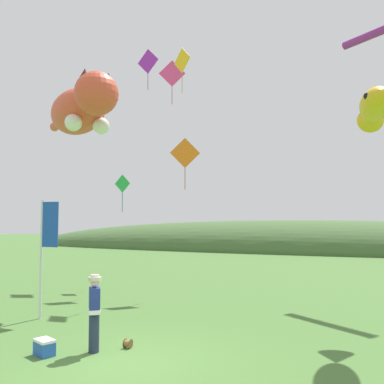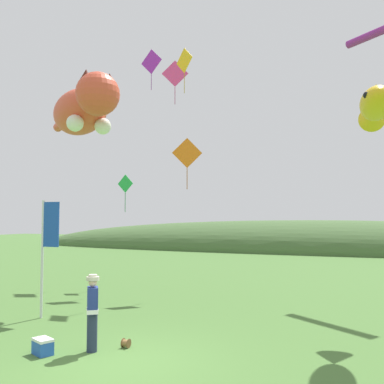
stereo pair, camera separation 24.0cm
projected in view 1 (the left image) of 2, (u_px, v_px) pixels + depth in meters
ground_plane at (125, 363)px, 9.13m from camera, size 120.00×120.00×0.00m
distant_hill_ridge at (340, 252)px, 38.91m from camera, size 62.30×14.40×5.87m
festival_attendant at (94, 310)px, 9.91m from camera, size 0.46×0.49×1.77m
kite_spool at (128, 344)px, 10.17m from camera, size 0.17×0.22×0.22m
picnic_cooler at (44, 347)px, 9.64m from camera, size 0.58×0.50×0.36m
festival_banner_pole at (46, 241)px, 13.25m from camera, size 0.66×0.08×3.65m
kite_giant_cat at (81, 110)px, 16.43m from camera, size 5.62×4.54×2.04m
kite_fish_windsock at (375, 108)px, 11.85m from camera, size 0.97×3.03×0.92m
kite_tube_streamer at (375, 34)px, 18.82m from camera, size 2.74×2.21×0.44m
kite_diamond_pink at (172, 74)px, 21.39m from camera, size 1.26×0.50×2.24m
kite_diamond_gold at (182, 61)px, 18.83m from camera, size 1.01×0.57×2.04m
kite_diamond_orange at (185, 153)px, 18.01m from camera, size 1.15×0.60×2.18m
kite_diamond_violet at (148, 62)px, 23.67m from camera, size 1.40×0.24×2.31m
kite_diamond_green at (122, 184)px, 19.93m from camera, size 0.85×0.08×1.75m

